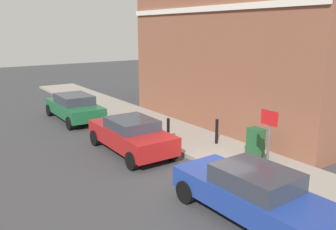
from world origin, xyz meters
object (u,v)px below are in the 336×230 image
object	(u,v)px
car_red	(131,134)
car_green	(74,107)
car_blue	(254,194)
bollard_near_cabinet	(217,130)
street_sign	(269,136)
bollard_far_kerb	(168,129)
utility_cabinet	(255,145)

from	to	relation	value
car_red	car_green	size ratio (longest dim) A/B	0.95
car_blue	bollard_near_cabinet	size ratio (longest dim) A/B	4.35
car_blue	street_sign	distance (m)	2.20
car_green	car_red	bearing A→B (deg)	-179.12
car_red	street_sign	bearing A→B (deg)	-160.44
bollard_far_kerb	car_green	bearing A→B (deg)	104.53
car_green	utility_cabinet	bearing A→B (deg)	-161.54
car_red	car_green	xyz separation A→B (m)	(-0.01, 6.09, 0.00)
car_blue	bollard_far_kerb	xyz separation A→B (m)	(1.58, 5.95, -0.01)
car_green	bollard_near_cabinet	size ratio (longest dim) A/B	4.32
car_blue	car_green	distance (m)	12.23
utility_cabinet	car_green	bearing A→B (deg)	107.64
car_red	utility_cabinet	world-z (taller)	car_red
utility_cabinet	street_sign	size ratio (longest dim) A/B	0.50
car_blue	car_green	size ratio (longest dim) A/B	1.01
car_red	utility_cabinet	distance (m)	4.67
utility_cabinet	bollard_far_kerb	size ratio (longest dim) A/B	1.11
car_red	street_sign	world-z (taller)	street_sign
car_red	bollard_near_cabinet	xyz separation A→B (m)	(3.15, -1.42, -0.02)
bollard_far_kerb	street_sign	size ratio (longest dim) A/B	0.45
car_green	bollard_far_kerb	size ratio (longest dim) A/B	4.32
car_green	bollard_near_cabinet	world-z (taller)	car_green
car_green	car_blue	bearing A→B (deg)	-178.97
utility_cabinet	street_sign	xyz separation A→B (m)	(-1.32, -1.59, 0.98)
bollard_near_cabinet	car_blue	bearing A→B (deg)	-123.42
car_blue	utility_cabinet	size ratio (longest dim) A/B	3.93
utility_cabinet	car_blue	bearing A→B (deg)	-139.15
car_red	bollard_near_cabinet	bearing A→B (deg)	-113.43
car_blue	car_green	bearing A→B (deg)	-0.82
car_red	bollard_near_cabinet	world-z (taller)	car_red
bollard_far_kerb	street_sign	xyz separation A→B (m)	(0.12, -4.93, 0.96)
bollard_far_kerb	car_blue	bearing A→B (deg)	-104.90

